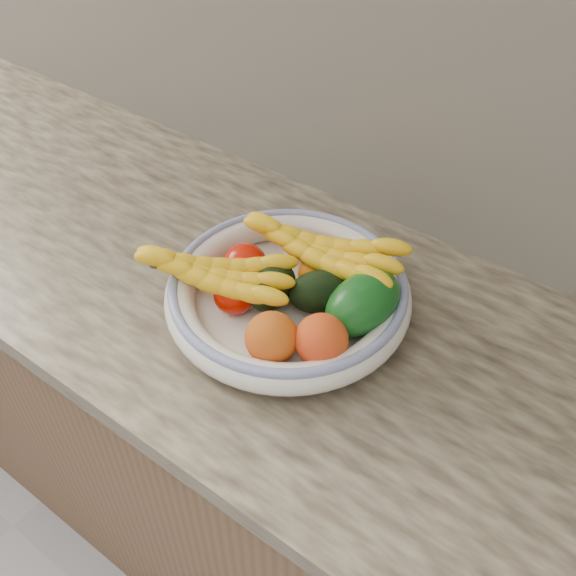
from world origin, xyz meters
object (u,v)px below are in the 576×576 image
at_px(fruit_bowl, 288,293).
at_px(banana_bunch_back, 320,254).
at_px(banana_bunch_front, 215,277).
at_px(green_mango, 363,303).

height_order(fruit_bowl, banana_bunch_back, banana_bunch_back).
distance_m(banana_bunch_back, banana_bunch_front, 0.17).
relative_size(fruit_bowl, green_mango, 2.85).
bearing_deg(green_mango, fruit_bowl, -156.81).
relative_size(banana_bunch_back, banana_bunch_front, 1.09).
relative_size(fruit_bowl, banana_bunch_back, 1.36).
bearing_deg(fruit_bowl, green_mango, 12.30).
height_order(green_mango, banana_bunch_back, green_mango).
height_order(banana_bunch_back, banana_bunch_front, banana_bunch_back).
distance_m(fruit_bowl, banana_bunch_front, 0.12).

